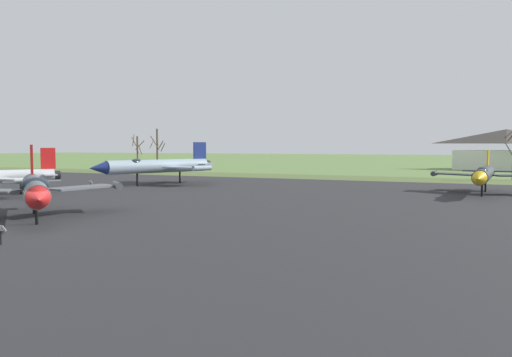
% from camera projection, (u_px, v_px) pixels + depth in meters
% --- Properties ---
extents(ground_plane, '(600.00, 600.00, 0.00)m').
position_uv_depth(ground_plane, '(42.00, 234.00, 28.14)').
color(ground_plane, '#607F42').
extents(asphalt_apron, '(103.12, 63.72, 0.05)m').
position_uv_depth(asphalt_apron, '(208.00, 201.00, 45.53)').
color(asphalt_apron, '#28282B').
rests_on(asphalt_apron, ground).
extents(grass_verge_strip, '(163.12, 12.00, 0.06)m').
position_uv_depth(grass_verge_strip, '(324.00, 177.00, 79.99)').
color(grass_verge_strip, '#546635').
rests_on(grass_verge_strip, ground).
extents(jet_fighter_front_left, '(13.04, 12.50, 5.17)m').
position_uv_depth(jet_fighter_front_left, '(35.00, 189.00, 33.73)').
color(jet_fighter_front_left, '#565B60').
rests_on(jet_fighter_front_left, ground).
extents(info_placard_front_left, '(0.56, 0.31, 1.05)m').
position_uv_depth(info_placard_front_left, '(1.00, 233.00, 24.91)').
color(info_placard_front_left, black).
rests_on(info_placard_front_left, ground).
extents(jet_fighter_front_right, '(13.02, 17.24, 5.64)m').
position_uv_depth(jet_fighter_front_right, '(157.00, 166.00, 64.25)').
color(jet_fighter_front_right, '#8EA3B2').
rests_on(jet_fighter_front_right, ground).
extents(info_placard_front_right, '(0.53, 0.34, 1.10)m').
position_uv_depth(info_placard_front_right, '(90.00, 184.00, 57.57)').
color(info_placard_front_right, black).
rests_on(info_placard_front_right, ground).
extents(jet_fighter_rear_center, '(11.13, 15.26, 4.64)m').
position_uv_depth(jet_fighter_rear_center, '(484.00, 174.00, 51.11)').
color(jet_fighter_rear_center, '#33383D').
rests_on(jet_fighter_rear_center, ground).
extents(bare_tree_far_left, '(2.14, 2.42, 7.54)m').
position_uv_depth(bare_tree_far_left, '(137.00, 151.00, 102.15)').
color(bare_tree_far_left, brown).
rests_on(bare_tree_far_left, ground).
extents(bare_tree_left_of_center, '(3.23, 3.22, 8.65)m').
position_uv_depth(bare_tree_left_of_center, '(157.00, 149.00, 100.37)').
color(bare_tree_left_of_center, brown).
rests_on(bare_tree_left_of_center, ground).
extents(visitor_building, '(22.42, 9.92, 8.79)m').
position_uv_depth(visitor_building, '(506.00, 149.00, 106.96)').
color(visitor_building, silver).
rests_on(visitor_building, ground).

